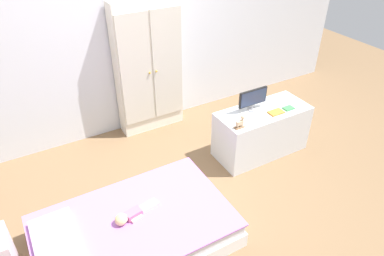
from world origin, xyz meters
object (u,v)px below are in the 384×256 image
(doll, at_px, (129,216))
(wardrobe, at_px, (149,68))
(bed, at_px, (135,231))
(book_orange, at_px, (276,112))
(tv_stand, at_px, (261,131))
(tv_monitor, at_px, (253,98))
(rocking_horse_toy, at_px, (241,122))
(book_green, at_px, (288,108))

(doll, height_order, wardrobe, wardrobe)
(bed, xyz_separation_m, book_orange, (1.75, 0.38, 0.41))
(wardrobe, xyz_separation_m, tv_stand, (0.82, -1.08, -0.51))
(tv_monitor, bearing_deg, book_orange, -44.62)
(tv_monitor, relative_size, rocking_horse_toy, 2.58)
(tv_stand, bearing_deg, doll, -165.24)
(bed, bearing_deg, tv_monitor, 19.44)
(doll, xyz_separation_m, wardrobe, (0.88, 1.53, 0.48))
(tv_monitor, height_order, rocking_horse_toy, tv_monitor)
(wardrobe, relative_size, rocking_horse_toy, 11.88)
(bed, relative_size, rocking_horse_toy, 11.95)
(bed, relative_size, wardrobe, 1.01)
(bed, bearing_deg, wardrobe, 61.26)
(wardrobe, bearing_deg, rocking_horse_toy, -71.10)
(wardrobe, bearing_deg, book_green, -47.72)
(book_orange, bearing_deg, tv_stand, 127.01)
(wardrobe, relative_size, tv_stand, 1.54)
(doll, distance_m, tv_monitor, 1.73)
(tv_stand, bearing_deg, bed, -164.03)
(rocking_horse_toy, xyz_separation_m, book_orange, (0.48, 0.04, -0.06))
(doll, relative_size, wardrobe, 0.25)
(bed, height_order, wardrobe, wardrobe)
(bed, bearing_deg, doll, 128.19)
(wardrobe, distance_m, tv_stand, 1.45)
(rocking_horse_toy, height_order, book_green, rocking_horse_toy)
(book_green, bearing_deg, doll, -169.87)
(book_orange, height_order, book_green, book_orange)
(tv_stand, xyz_separation_m, book_green, (0.25, -0.10, 0.27))
(book_orange, bearing_deg, tv_monitor, 135.38)
(doll, height_order, tv_monitor, tv_monitor)
(tv_stand, distance_m, tv_monitor, 0.42)
(book_green, bearing_deg, tv_stand, 157.82)
(tv_monitor, bearing_deg, doll, -161.86)
(bed, relative_size, tv_stand, 1.55)
(doll, bearing_deg, rocking_horse_toy, 13.52)
(book_green, bearing_deg, tv_monitor, 153.22)
(bed, distance_m, wardrobe, 1.89)
(tv_stand, height_order, book_orange, book_orange)
(tv_stand, bearing_deg, tv_monitor, 143.62)
(tv_monitor, bearing_deg, book_green, -26.78)
(rocking_horse_toy, bearing_deg, book_green, 3.23)
(doll, distance_m, tv_stand, 1.76)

